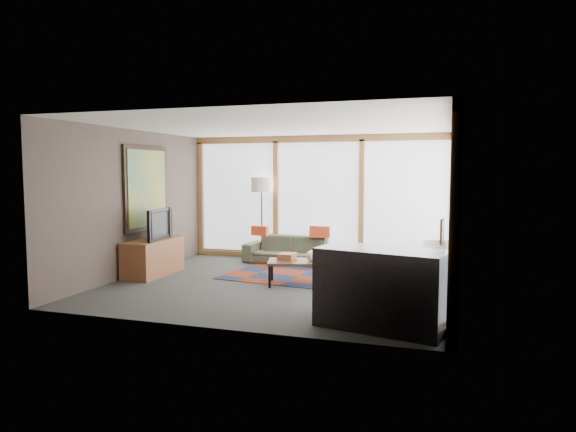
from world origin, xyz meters
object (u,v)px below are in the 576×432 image
(bar_counter, at_px, (382,289))
(bookshelf, at_px, (435,268))
(tv_console, at_px, (153,257))
(coffee_table, at_px, (305,273))
(floor_lamp, at_px, (262,219))
(television, at_px, (155,224))
(sofa, at_px, (290,250))

(bar_counter, bearing_deg, bookshelf, 90.39)
(bookshelf, height_order, tv_console, tv_console)
(coffee_table, bearing_deg, floor_lamp, 126.58)
(tv_console, height_order, television, television)
(sofa, bearing_deg, floor_lamp, 167.12)
(floor_lamp, relative_size, bar_counter, 1.16)
(tv_console, height_order, bar_counter, bar_counter)
(bookshelf, distance_m, television, 4.89)
(sofa, height_order, tv_console, tv_console)
(sofa, distance_m, bookshelf, 3.16)
(tv_console, xyz_separation_m, television, (0.05, 0.01, 0.60))
(tv_console, relative_size, bar_counter, 0.86)
(bar_counter, bearing_deg, tv_console, 168.56)
(coffee_table, height_order, bar_counter, bar_counter)
(sofa, bearing_deg, bookshelf, -21.50)
(sofa, bearing_deg, coffee_table, -62.89)
(coffee_table, distance_m, tv_console, 2.81)
(bookshelf, bearing_deg, sofa, 155.44)
(sofa, distance_m, television, 2.79)
(television, bearing_deg, bar_counter, -121.64)
(coffee_table, distance_m, television, 2.86)
(sofa, height_order, bar_counter, bar_counter)
(bookshelf, relative_size, bar_counter, 1.60)
(sofa, bearing_deg, tv_console, -133.18)
(bookshelf, relative_size, television, 2.50)
(sofa, distance_m, coffee_table, 2.02)
(television, bearing_deg, floor_lamp, -38.27)
(sofa, relative_size, tv_console, 1.44)
(television, relative_size, bar_counter, 0.64)
(coffee_table, bearing_deg, tv_console, -178.74)
(tv_console, bearing_deg, sofa, 43.77)
(tv_console, bearing_deg, floor_lamp, 58.33)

